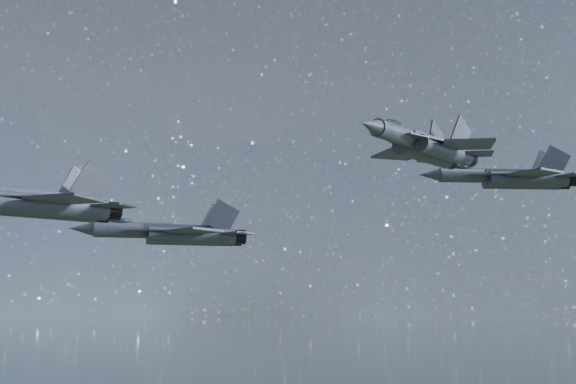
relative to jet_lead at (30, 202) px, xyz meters
name	(u,v)px	position (x,y,z in m)	size (l,w,h in m)	color
jet_lead	(30,202)	(0.00, 0.00, 0.00)	(17.23, 11.88, 4.33)	#32363F
jet_left	(176,234)	(18.78, 21.44, 0.57)	(19.23, 13.16, 4.83)	#32363F
jet_right	(426,146)	(28.30, -9.23, 5.14)	(15.60, 10.26, 4.00)	#32363F
jet_slot	(512,178)	(47.28, 1.40, 5.77)	(16.37, 10.76, 4.20)	#32363F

